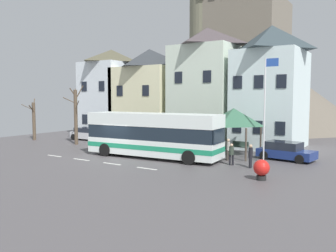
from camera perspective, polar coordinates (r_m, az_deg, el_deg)
The scene contains 20 objects.
ground_plane at distance 27.04m, azimuth -9.02°, elevation -5.23°, with size 40.00×60.00×0.07m.
townhouse_00 at distance 42.94m, azimuth -9.09°, elevation 5.35°, with size 5.43×6.37×10.25m.
townhouse_01 at distance 39.25m, azimuth -3.03°, elevation 5.20°, with size 6.87×6.07×9.88m.
townhouse_02 at distance 35.51m, azimuth 6.31°, elevation 6.49°, with size 6.05×5.94×11.44m.
townhouse_03 at distance 33.52m, azimuth 16.31°, elevation 6.10°, with size 5.58×6.68×11.06m.
hilltop_castle at distance 57.10m, azimuth 12.44°, elevation 7.22°, with size 34.58×34.58×20.16m.
transit_bus at distance 26.66m, azimuth -2.49°, elevation -1.54°, with size 10.84×3.24×3.39m.
bus_shelter at distance 27.81m, azimuth 10.60°, elevation 1.43°, with size 3.60×3.60×3.75m.
parked_car_00 at distance 27.25m, azimuth 18.53°, elevation -3.88°, with size 4.22×2.38×1.34m.
parked_car_01 at distance 38.77m, azimuth -12.67°, elevation -1.25°, with size 4.50×2.11×1.32m.
parked_car_02 at distance 33.99m, azimuth -5.92°, elevation -2.00°, with size 4.26×2.37×1.32m.
pedestrian_00 at distance 26.05m, azimuth 9.73°, elevation -3.64°, with size 0.30×0.35×1.59m.
pedestrian_01 at distance 23.59m, azimuth 13.26°, elevation -4.74°, with size 0.28×0.37×1.54m.
pedestrian_02 at distance 26.57m, azimuth 8.25°, elevation -3.54°, with size 0.37×0.35×1.51m.
pedestrian_03 at distance 24.22m, azimuth 10.26°, elevation -4.28°, with size 0.32×0.32×1.48m.
public_bench at distance 30.26m, azimuth 11.57°, elevation -3.25°, with size 1.41×0.48×0.87m.
flagpole at distance 25.74m, azimuth 15.59°, elevation 3.73°, with size 0.95×0.10×7.36m.
harbour_buoy at distance 20.34m, azimuth 14.93°, elevation -6.69°, with size 0.90×0.90×1.15m.
bare_tree_00 at distance 35.15m, azimuth -14.74°, elevation 1.61°, with size 2.16×1.34×5.73m.
bare_tree_01 at distance 40.22m, azimuth -20.95°, elevation 0.89°, with size 1.30×1.66×4.45m.
Camera 1 is at (17.82, -19.80, 4.62)m, focal length 37.55 mm.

